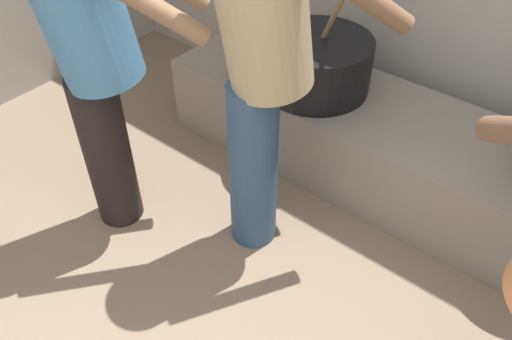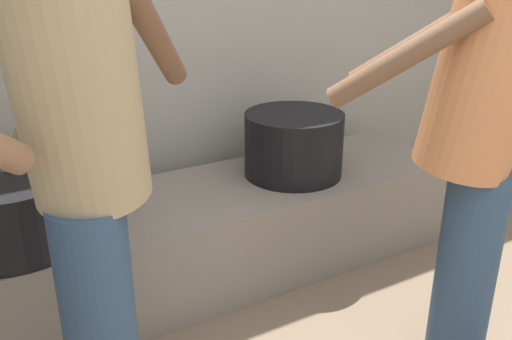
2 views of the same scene
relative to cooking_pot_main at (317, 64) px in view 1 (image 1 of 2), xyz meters
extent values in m
cube|color=slate|center=(0.60, 0.04, -0.33)|extent=(2.67, 0.60, 0.41)
cylinder|color=black|center=(0.00, 0.00, 0.00)|extent=(0.52, 0.52, 0.25)
cylinder|color=#937047|center=(0.09, 0.00, 0.32)|extent=(0.25, 0.12, 0.51)
cylinder|color=navy|center=(0.13, -0.63, -0.15)|extent=(0.20, 0.20, 0.78)
cylinder|color=tan|center=(0.14, -0.61, 0.56)|extent=(0.47, 0.49, 0.67)
cylinder|color=black|center=(-0.44, -0.93, -0.17)|extent=(0.20, 0.20, 0.74)
cylinder|color=teal|center=(-0.42, -0.91, 0.50)|extent=(0.48, 0.48, 0.63)
camera|label=1|loc=(1.12, -1.85, 1.23)|focal=35.96mm
camera|label=2|loc=(-0.13, -1.94, 0.84)|focal=38.85mm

